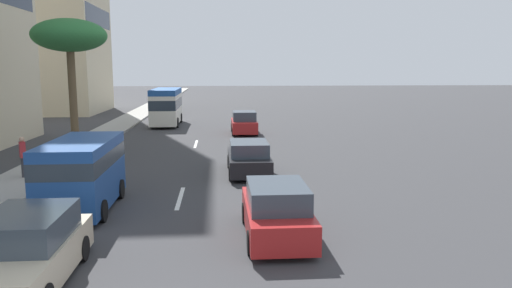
{
  "coord_description": "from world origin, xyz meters",
  "views": [
    {
      "loc": [
        -5.67,
        -1.48,
        4.83
      ],
      "look_at": [
        16.26,
        -3.19,
        1.38
      ],
      "focal_mm": 33.89,
      "sensor_mm": 36.0,
      "label": 1
    }
  ],
  "objects": [
    {
      "name": "lane_stripe_far",
      "position": [
        25.34,
        0.0,
        0.01
      ],
      "size": [
        3.2,
        0.16,
        0.01
      ],
      "primitive_type": "cube",
      "color": "silver",
      "rests_on": "ground_plane"
    },
    {
      "name": "sidewalk_right",
      "position": [
        31.5,
        6.94,
        0.07
      ],
      "size": [
        162.0,
        2.65,
        0.15
      ],
      "primitive_type": "cube",
      "color": "#9E9B93",
      "rests_on": "ground_plane"
    },
    {
      "name": "minibus_second",
      "position": [
        36.11,
        2.96,
        1.7
      ],
      "size": [
        6.8,
        2.29,
        3.11
      ],
      "rotation": [
        0.0,
        0.0,
        3.14
      ],
      "color": "silver",
      "rests_on": "ground_plane"
    },
    {
      "name": "car_sixth",
      "position": [
        7.67,
        -3.12,
        0.76
      ],
      "size": [
        4.27,
        1.85,
        1.6
      ],
      "color": "#A51E1E",
      "rests_on": "ground_plane"
    },
    {
      "name": "van_fifth",
      "position": [
        10.87,
        3.18,
        1.39
      ],
      "size": [
        4.72,
        2.11,
        2.43
      ],
      "rotation": [
        0.0,
        0.0,
        3.14
      ],
      "color": "#1E478C",
      "rests_on": "ground_plane"
    },
    {
      "name": "palm_tree",
      "position": [
        21.91,
        6.57,
        6.49
      ],
      "size": [
        3.99,
        3.99,
        7.37
      ],
      "color": "brown",
      "rests_on": "sidewalk_right"
    },
    {
      "name": "lane_stripe_mid",
      "position": [
        12.14,
        0.0,
        0.01
      ],
      "size": [
        3.2,
        0.16,
        0.01
      ],
      "primitive_type": "cube",
      "color": "silver",
      "rests_on": "ground_plane"
    },
    {
      "name": "ground_plane",
      "position": [
        31.5,
        0.0,
        0.0
      ],
      "size": [
        198.0,
        198.0,
        0.0
      ],
      "primitive_type": "plane",
      "color": "#38383A"
    },
    {
      "name": "car_lead",
      "position": [
        30.1,
        -3.38,
        0.79
      ],
      "size": [
        4.05,
        1.89,
        1.69
      ],
      "color": "#A51E1E",
      "rests_on": "ground_plane"
    },
    {
      "name": "pedestrian_near_lamp",
      "position": [
        15.65,
        7.01,
        1.14
      ],
      "size": [
        0.39,
        0.35,
        1.77
      ],
      "rotation": [
        0.0,
        0.0,
        0.53
      ],
      "color": "#333338",
      "rests_on": "sidewalk_right"
    },
    {
      "name": "car_fourth",
      "position": [
        16.22,
        -2.85,
        0.73
      ],
      "size": [
        4.33,
        1.91,
        1.53
      ],
      "color": "black",
      "rests_on": "ground_plane"
    },
    {
      "name": "car_third",
      "position": [
        4.99,
        2.87,
        0.77
      ],
      "size": [
        4.42,
        1.96,
        1.63
      ],
      "rotation": [
        0.0,
        0.0,
        3.14
      ],
      "color": "beige",
      "rests_on": "ground_plane"
    }
  ]
}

